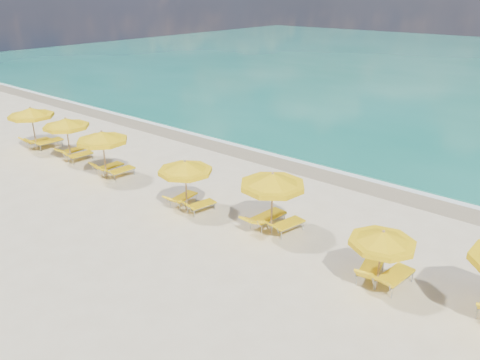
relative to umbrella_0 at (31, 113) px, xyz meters
The scene contains 22 objects.
ground_plane 14.19m from the umbrella_0, ahead, with size 120.00×120.00×0.00m, color beige.
wet_sand_band 16.09m from the umbrella_0, 28.46° to the left, with size 120.00×2.60×0.01m, color tan.
foam_line 16.48m from the umbrella_0, 30.93° to the left, with size 120.00×1.20×0.03m, color white.
whitecap_near 19.10m from the umbrella_0, 65.00° to the left, with size 14.00×0.36×0.05m, color white.
umbrella_0 is the anchor object (origin of this frame).
umbrella_1 3.24m from the umbrella_0, ahead, with size 3.10×3.10×2.42m.
umbrella_2 6.93m from the umbrella_0, ahead, with size 3.08×3.08×2.47m.
umbrella_3 12.61m from the umbrella_0, ahead, with size 2.60×2.60×2.28m.
umbrella_4 16.50m from the umbrella_0, ahead, with size 2.99×2.99×2.51m.
umbrella_5 21.16m from the umbrella_0, ahead, with size 2.31×2.31×2.07m.
lounger_0_left 2.00m from the umbrella_0, 142.44° to the left, with size 0.64×1.74×0.81m.
lounger_0_right 2.02m from the umbrella_0, 56.48° to the left, with size 0.78×2.08×0.85m.
lounger_1_left 3.49m from the umbrella_0, 16.06° to the left, with size 0.68×1.86×0.67m.
lounger_1_right 4.22m from the umbrella_0, ahead, with size 0.68×1.71×0.82m.
lounger_2_left 6.78m from the umbrella_0, ahead, with size 0.62×1.72×0.85m.
lounger_2_right 7.61m from the umbrella_0, ahead, with size 0.64×1.75×0.76m.
lounger_3_left 12.22m from the umbrella_0, ahead, with size 0.75×1.76×0.76m.
lounger_3_right 13.28m from the umbrella_0, ahead, with size 0.80×1.61×0.76m.
lounger_4_left 16.17m from the umbrella_0, ahead, with size 0.88×2.13×0.78m.
lounger_4_right 17.07m from the umbrella_0, ahead, with size 0.92×1.85×0.79m.
lounger_5_left 20.84m from the umbrella_0, ahead, with size 0.93×1.86×0.87m.
lounger_5_right 21.60m from the umbrella_0, ahead, with size 0.85×1.93×0.86m.
Camera 1 is at (11.68, -12.56, 8.72)m, focal length 35.00 mm.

